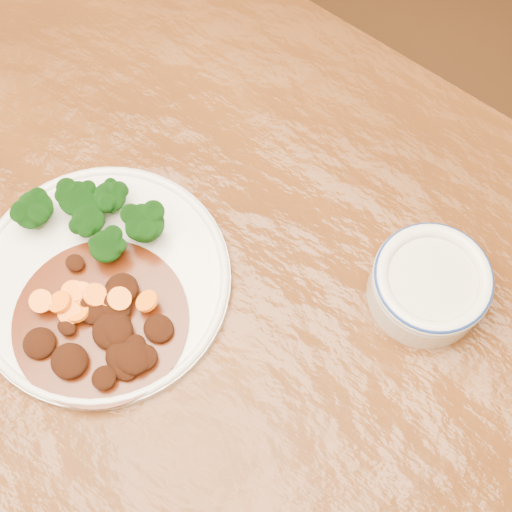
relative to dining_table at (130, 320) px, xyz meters
The scene contains 6 objects.
ground 0.67m from the dining_table, ahead, with size 4.00×4.00×0.00m, color #4A2C12.
dining_table is the anchor object (origin of this frame).
dinner_plate 0.09m from the dining_table, behind, with size 0.27×0.27×0.02m.
broccoli_florets 0.15m from the dining_table, 148.41° to the left, with size 0.15×0.10×0.05m.
mince_stew 0.11m from the dining_table, 63.17° to the right, with size 0.18×0.18×0.03m.
dip_bowl 0.34m from the dining_table, 36.68° to the left, with size 0.12×0.12×0.05m.
Camera 1 is at (0.27, -0.12, 1.46)m, focal length 50.00 mm.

